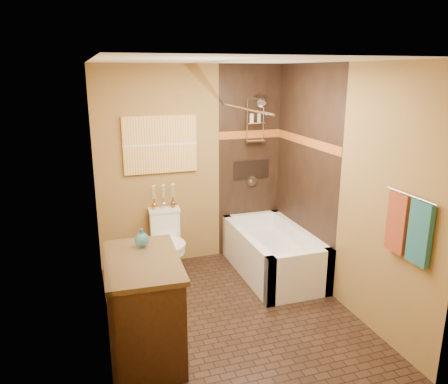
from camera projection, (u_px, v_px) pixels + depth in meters
name	position (u px, v px, depth m)	size (l,w,h in m)	color
floor	(231.00, 314.00, 4.48)	(3.00, 3.00, 0.00)	black
wall_left	(101.00, 210.00, 3.78)	(0.02, 3.00, 2.50)	olive
wall_right	(341.00, 187.00, 4.51)	(0.02, 3.00, 2.50)	olive
wall_back	(192.00, 166.00, 5.52)	(2.40, 0.02, 2.50)	olive
wall_front	(310.00, 261.00, 2.77)	(2.40, 0.02, 2.50)	olive
ceiling	(232.00, 61.00, 3.81)	(3.00, 3.00, 0.00)	silver
alcove_tile_back	(250.00, 162.00, 5.74)	(0.85, 0.01, 2.50)	black
alcove_tile_right	(305.00, 172.00, 5.19)	(0.01, 1.50, 2.50)	black
mosaic_band_back	(250.00, 134.00, 5.63)	(0.85, 0.01, 0.10)	#96421B
mosaic_band_right	(306.00, 141.00, 5.09)	(0.01, 1.50, 0.10)	#96421B
alcove_niche	(251.00, 170.00, 5.77)	(0.50, 0.01, 0.25)	black
shower_fixtures	(255.00, 132.00, 5.54)	(0.24, 0.33, 1.16)	silver
curtain_rod	(244.00, 108.00, 4.74)	(0.03, 0.03, 1.55)	silver
towel_bar	(411.00, 196.00, 3.48)	(0.02, 0.02, 0.55)	silver
towel_teal	(420.00, 233.00, 3.44)	(0.05, 0.22, 0.52)	#1B535A
towel_rust	(398.00, 223.00, 3.68)	(0.05, 0.22, 0.52)	maroon
sunset_painting	(160.00, 145.00, 5.29)	(0.90, 0.04, 0.70)	gold
vanity_mirror	(103.00, 192.00, 3.40)	(0.01, 1.00, 0.90)	white
bathtub	(272.00, 256.00, 5.35)	(0.80, 1.50, 0.55)	white
toilet	(168.00, 242.00, 5.37)	(0.39, 0.58, 0.76)	white
vanity	(144.00, 307.00, 3.76)	(0.67, 1.04, 0.90)	black
teal_bottle	(142.00, 238.00, 3.88)	(0.13, 0.13, 0.21)	#286C7A
bud_vases	(164.00, 196.00, 5.38)	(0.30, 0.06, 0.30)	gold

